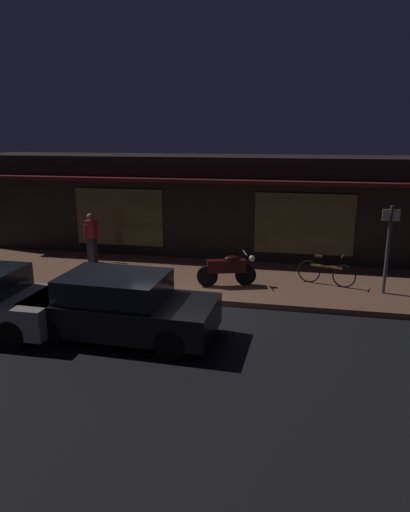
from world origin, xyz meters
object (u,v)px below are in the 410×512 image
object	(u,v)px
bicycle_parked	(326,273)
person_photographer	(91,237)
motorcycle	(228,269)
sign_post	(388,245)
parked_car_far	(120,306)

from	to	relation	value
bicycle_parked	person_photographer	world-z (taller)	person_photographer
motorcycle	sign_post	world-z (taller)	sign_post
parked_car_far	sign_post	bearing A→B (deg)	31.50
motorcycle	person_photographer	world-z (taller)	person_photographer
bicycle_parked	parked_car_far	xyz separation A→B (m)	(-4.58, -4.15, 0.20)
person_photographer	parked_car_far	xyz separation A→B (m)	(3.01, -5.03, -0.32)
sign_post	parked_car_far	bearing A→B (deg)	-148.50
motorcycle	sign_post	xyz separation A→B (m)	(4.26, 0.21, 0.86)
person_photographer	sign_post	xyz separation A→B (m)	(9.09, -1.30, 0.48)
bicycle_parked	person_photographer	bearing A→B (deg)	173.37
bicycle_parked	motorcycle	bearing A→B (deg)	-167.15
parked_car_far	motorcycle	bearing A→B (deg)	62.51
person_photographer	sign_post	size ratio (longest dim) A/B	0.70
motorcycle	person_photographer	xyz separation A→B (m)	(-4.84, 1.51, 0.38)
person_photographer	sign_post	distance (m)	9.20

